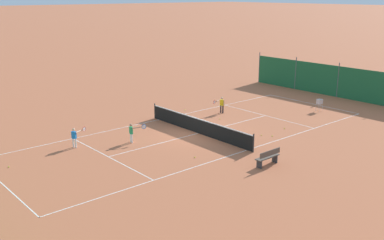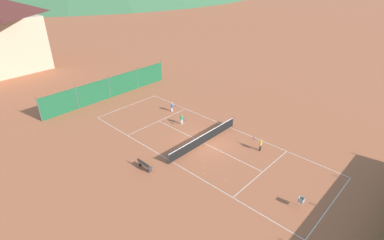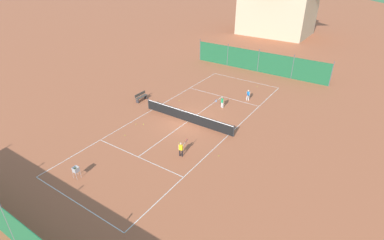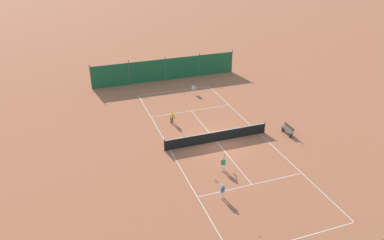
# 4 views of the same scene
# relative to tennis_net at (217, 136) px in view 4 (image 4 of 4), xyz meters

# --- Properties ---
(ground_plane) EXTENTS (600.00, 600.00, 0.00)m
(ground_plane) POSITION_rel_tennis_net_xyz_m (0.00, 0.00, -0.50)
(ground_plane) COLOR #B7603D
(court_line_markings) EXTENTS (8.25, 23.85, 0.01)m
(court_line_markings) POSITION_rel_tennis_net_xyz_m (0.00, 0.00, -0.50)
(court_line_markings) COLOR white
(court_line_markings) RESTS_ON ground
(tennis_net) EXTENTS (9.18, 0.08, 1.06)m
(tennis_net) POSITION_rel_tennis_net_xyz_m (0.00, 0.00, 0.00)
(tennis_net) COLOR #2D2D2D
(tennis_net) RESTS_ON ground
(windscreen_fence_near) EXTENTS (17.28, 0.08, 2.90)m
(windscreen_fence_near) POSITION_rel_tennis_net_xyz_m (-0.00, -15.50, 0.81)
(windscreen_fence_near) COLOR #1E6038
(windscreen_fence_near) RESTS_ON ground
(player_far_service) EXTENTS (0.42, 0.99, 1.13)m
(player_far_service) POSITION_rel_tennis_net_xyz_m (2.58, 7.00, 0.16)
(player_far_service) COLOR white
(player_far_service) RESTS_ON ground
(player_far_baseline) EXTENTS (0.57, 0.92, 1.14)m
(player_far_baseline) POSITION_rel_tennis_net_xyz_m (1.19, 4.09, 0.17)
(player_far_baseline) COLOR white
(player_far_baseline) RESTS_ON ground
(player_near_service) EXTENTS (0.39, 1.03, 1.18)m
(player_near_service) POSITION_rel_tennis_net_xyz_m (2.56, -4.50, 0.19)
(player_near_service) COLOR black
(player_near_service) RESTS_ON ground
(tennis_ball_near_corner) EXTENTS (0.07, 0.07, 0.07)m
(tennis_ball_near_corner) POSITION_rel_tennis_net_xyz_m (4.89, -3.00, -0.47)
(tennis_ball_near_corner) COLOR #CCE033
(tennis_ball_near_corner) RESTS_ON ground
(tennis_ball_by_net_left) EXTENTS (0.07, 0.07, 0.07)m
(tennis_ball_by_net_left) POSITION_rel_tennis_net_xyz_m (-3.43, -2.98, -0.47)
(tennis_ball_by_net_left) COLOR #CCE033
(tennis_ball_by_net_left) RESTS_ON ground
(tennis_ball_alley_left) EXTENTS (0.07, 0.07, 0.07)m
(tennis_ball_alley_left) POSITION_rel_tennis_net_xyz_m (-2.89, -2.60, -0.47)
(tennis_ball_alley_left) COLOR #CCE033
(tennis_ball_alley_left) RESTS_ON ground
(tennis_ball_by_net_right) EXTENTS (0.07, 0.07, 0.07)m
(tennis_ball_by_net_right) POSITION_rel_tennis_net_xyz_m (1.93, 10.97, -0.47)
(tennis_ball_by_net_right) COLOR #CCE033
(tennis_ball_by_net_right) RESTS_ON ground
(tennis_ball_alley_right) EXTENTS (0.07, 0.07, 0.07)m
(tennis_ball_alley_right) POSITION_rel_tennis_net_xyz_m (-2.92, -4.82, -0.47)
(tennis_ball_alley_right) COLOR #CCE033
(tennis_ball_alley_right) RESTS_ON ground
(tennis_ball_mid_court) EXTENTS (0.07, 0.07, 0.07)m
(tennis_ball_mid_court) POSITION_rel_tennis_net_xyz_m (-3.11, 2.98, -0.47)
(tennis_ball_mid_court) COLOR #CCE033
(tennis_ball_mid_court) RESTS_ON ground
(tennis_ball_far_corner) EXTENTS (0.07, 0.07, 0.07)m
(tennis_ball_far_corner) POSITION_rel_tennis_net_xyz_m (1.41, -3.25, -0.47)
(tennis_ball_far_corner) COLOR #CCE033
(tennis_ball_far_corner) RESTS_ON ground
(ball_hopper) EXTENTS (0.36, 0.36, 0.89)m
(ball_hopper) POSITION_rel_tennis_net_xyz_m (-1.73, -10.40, 0.16)
(ball_hopper) COLOR #B7B7BC
(ball_hopper) RESTS_ON ground
(courtside_bench) EXTENTS (0.36, 1.50, 0.84)m
(courtside_bench) POSITION_rel_tennis_net_xyz_m (-6.34, 0.91, -0.05)
(courtside_bench) COLOR #51473D
(courtside_bench) RESTS_ON ground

